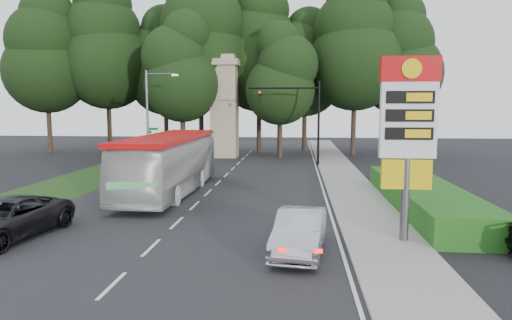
# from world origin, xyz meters

# --- Properties ---
(ground) EXTENTS (120.00, 120.00, 0.00)m
(ground) POSITION_xyz_m (0.00, 0.00, 0.00)
(ground) COLOR black
(ground) RESTS_ON ground
(road_surface) EXTENTS (14.00, 80.00, 0.02)m
(road_surface) POSITION_xyz_m (0.00, 12.00, 0.01)
(road_surface) COLOR black
(road_surface) RESTS_ON ground
(sidewalk_right) EXTENTS (3.00, 80.00, 0.12)m
(sidewalk_right) POSITION_xyz_m (8.50, 12.00, 0.06)
(sidewalk_right) COLOR gray
(sidewalk_right) RESTS_ON ground
(grass_verge_left) EXTENTS (5.00, 50.00, 0.02)m
(grass_verge_left) POSITION_xyz_m (-9.50, 18.00, 0.01)
(grass_verge_left) COLOR #193814
(grass_verge_left) RESTS_ON ground
(hedge) EXTENTS (3.00, 14.00, 1.20)m
(hedge) POSITION_xyz_m (11.50, 8.00, 0.60)
(hedge) COLOR #195416
(hedge) RESTS_ON ground
(gas_station_pylon) EXTENTS (2.10, 0.45, 6.85)m
(gas_station_pylon) POSITION_xyz_m (9.20, 1.99, 4.45)
(gas_station_pylon) COLOR #59595E
(gas_station_pylon) RESTS_ON ground
(traffic_signal_mast) EXTENTS (6.10, 0.35, 7.20)m
(traffic_signal_mast) POSITION_xyz_m (5.68, 24.00, 4.67)
(traffic_signal_mast) COLOR black
(traffic_signal_mast) RESTS_ON ground
(streetlight_signs) EXTENTS (2.75, 0.98, 8.00)m
(streetlight_signs) POSITION_xyz_m (-6.99, 22.01, 4.44)
(streetlight_signs) COLOR #59595E
(streetlight_signs) RESTS_ON ground
(monument) EXTENTS (3.00, 3.00, 10.05)m
(monument) POSITION_xyz_m (-2.00, 30.00, 5.10)
(monument) COLOR gray
(monument) RESTS_ON ground
(tree_far_west) EXTENTS (8.96, 8.96, 17.60)m
(tree_far_west) POSITION_xyz_m (-22.00, 33.00, 10.68)
(tree_far_west) COLOR #2D2116
(tree_far_west) RESTS_ON ground
(tree_west_mid) EXTENTS (9.80, 9.80, 19.25)m
(tree_west_mid) POSITION_xyz_m (-16.00, 35.00, 11.69)
(tree_west_mid) COLOR #2D2116
(tree_west_mid) RESTS_ON ground
(tree_west_near) EXTENTS (8.40, 8.40, 16.50)m
(tree_west_near) POSITION_xyz_m (-10.00, 37.00, 10.02)
(tree_west_near) COLOR #2D2116
(tree_west_near) RESTS_ON ground
(tree_center_left) EXTENTS (10.08, 10.08, 19.80)m
(tree_center_left) POSITION_xyz_m (-5.00, 33.00, 12.02)
(tree_center_left) COLOR #2D2116
(tree_center_left) RESTS_ON ground
(tree_center_right) EXTENTS (9.24, 9.24, 18.15)m
(tree_center_right) POSITION_xyz_m (1.00, 35.00, 11.02)
(tree_center_right) COLOR #2D2116
(tree_center_right) RESTS_ON ground
(tree_east_near) EXTENTS (8.12, 8.12, 15.95)m
(tree_east_near) POSITION_xyz_m (6.00, 37.00, 9.68)
(tree_east_near) COLOR #2D2116
(tree_east_near) RESTS_ON ground
(tree_east_mid) EXTENTS (9.52, 9.52, 18.70)m
(tree_east_mid) POSITION_xyz_m (11.00, 33.00, 11.35)
(tree_east_mid) COLOR #2D2116
(tree_east_mid) RESTS_ON ground
(tree_far_east) EXTENTS (8.68, 8.68, 17.05)m
(tree_far_east) POSITION_xyz_m (16.00, 35.00, 10.35)
(tree_far_east) COLOR #2D2116
(tree_far_east) RESTS_ON ground
(tree_monument_left) EXTENTS (7.28, 7.28, 14.30)m
(tree_monument_left) POSITION_xyz_m (-6.00, 29.00, 8.68)
(tree_monument_left) COLOR #2D2116
(tree_monument_left) RESTS_ON ground
(tree_monument_right) EXTENTS (6.72, 6.72, 13.20)m
(tree_monument_right) POSITION_xyz_m (3.50, 29.50, 8.01)
(tree_monument_right) COLOR #2D2116
(tree_monument_right) RESTS_ON ground
(transit_bus) EXTENTS (3.07, 12.30, 3.41)m
(transit_bus) POSITION_xyz_m (-2.17, 10.66, 1.71)
(transit_bus) COLOR beige
(transit_bus) RESTS_ON ground
(sedan_silver) EXTENTS (2.09, 4.66, 1.49)m
(sedan_silver) POSITION_xyz_m (5.32, 0.49, 0.74)
(sedan_silver) COLOR #ADAFB5
(sedan_silver) RESTS_ON ground
(suv_charcoal) EXTENTS (3.32, 5.94, 1.57)m
(suv_charcoal) POSITION_xyz_m (-5.92, 1.13, 0.78)
(suv_charcoal) COLOR black
(suv_charcoal) RESTS_ON ground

